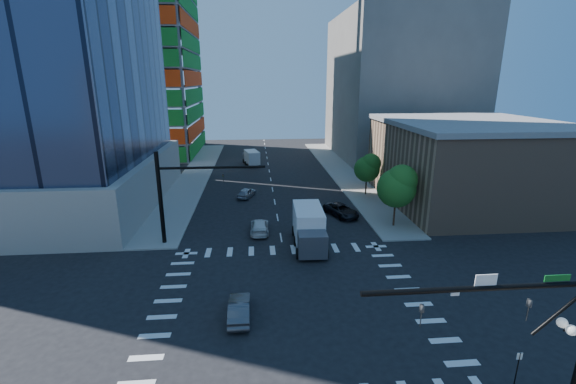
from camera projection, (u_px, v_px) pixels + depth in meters
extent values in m
plane|color=black|center=(292.00, 303.00, 27.76)|extent=(160.00, 160.00, 0.00)
cube|color=silver|center=(292.00, 303.00, 27.76)|extent=(20.00, 20.00, 0.01)
cube|color=gray|center=(341.00, 172.00, 67.03)|extent=(5.00, 60.00, 0.15)
cube|color=gray|center=(196.00, 175.00, 64.96)|extent=(5.00, 60.00, 0.15)
cube|color=#9E968E|center=(36.00, 183.00, 48.35)|extent=(30.00, 30.00, 6.00)
cube|color=#167C25|center=(191.00, 34.00, 78.96)|extent=(0.12, 24.00, 49.00)
cube|color=red|center=(105.00, 25.00, 65.87)|extent=(24.00, 0.12, 49.00)
cube|color=#987258|center=(469.00, 164.00, 49.47)|extent=(20.00, 22.00, 10.00)
cube|color=slate|center=(475.00, 123.00, 47.99)|extent=(20.50, 22.50, 0.60)
cube|color=#67615D|center=(398.00, 87.00, 78.68)|extent=(24.00, 30.00, 28.00)
cylinder|color=black|center=(485.00, 288.00, 15.19)|extent=(10.00, 0.24, 0.24)
cylinder|color=black|center=(564.00, 308.00, 15.79)|extent=(2.50, 0.14, 2.50)
imported|color=black|center=(528.00, 310.00, 15.66)|extent=(0.16, 0.20, 1.00)
imported|color=black|center=(421.00, 316.00, 15.29)|extent=(0.16, 0.20, 1.00)
cube|color=white|center=(486.00, 280.00, 15.09)|extent=(0.90, 0.04, 0.50)
cube|color=#0C551B|center=(557.00, 278.00, 15.35)|extent=(1.10, 0.04, 0.28)
sphere|color=white|center=(562.00, 323.00, 16.31)|extent=(0.44, 0.44, 0.44)
sphere|color=white|center=(572.00, 330.00, 15.83)|extent=(0.44, 0.44, 0.44)
cylinder|color=black|center=(160.00, 198.00, 36.51)|extent=(0.40, 0.40, 9.00)
cylinder|color=black|center=(212.00, 168.00, 36.11)|extent=(10.00, 0.24, 0.24)
imported|color=black|center=(223.00, 179.00, 36.50)|extent=(0.16, 0.20, 1.00)
cylinder|color=#382316|center=(394.00, 215.00, 41.83)|extent=(0.20, 0.20, 2.27)
sphere|color=#16541A|center=(396.00, 188.00, 40.96)|extent=(4.16, 4.16, 4.16)
sphere|color=#367727|center=(402.00, 180.00, 40.44)|extent=(3.25, 3.25, 3.25)
cylinder|color=#382316|center=(366.00, 187.00, 53.38)|extent=(0.20, 0.20, 1.92)
sphere|color=#16541A|center=(367.00, 169.00, 52.65)|extent=(3.52, 3.52, 3.52)
sphere|color=#367727|center=(371.00, 164.00, 52.16)|extent=(2.75, 2.75, 2.75)
cylinder|color=black|center=(517.00, 371.00, 19.73)|extent=(0.06, 0.06, 2.20)
cube|color=silver|center=(520.00, 356.00, 19.48)|extent=(0.30, 0.03, 0.40)
imported|color=black|center=(341.00, 210.00, 45.31)|extent=(4.07, 5.54, 1.40)
imported|color=silver|center=(260.00, 226.00, 40.41)|extent=(1.98, 4.66, 1.34)
imported|color=#A3A4AA|center=(247.00, 193.00, 52.49)|extent=(2.87, 4.21, 1.33)
imported|color=#47474C|center=(239.00, 309.00, 25.83)|extent=(1.45, 4.08, 1.34)
cube|color=white|center=(309.00, 226.00, 36.51)|extent=(2.86, 5.67, 2.90)
cube|color=#46474F|center=(309.00, 233.00, 36.72)|extent=(2.63, 2.09, 2.12)
cube|color=silver|center=(251.00, 156.00, 72.32)|extent=(3.04, 4.78, 2.30)
cube|color=#46474F|center=(251.00, 159.00, 72.48)|extent=(2.33, 2.00, 1.68)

